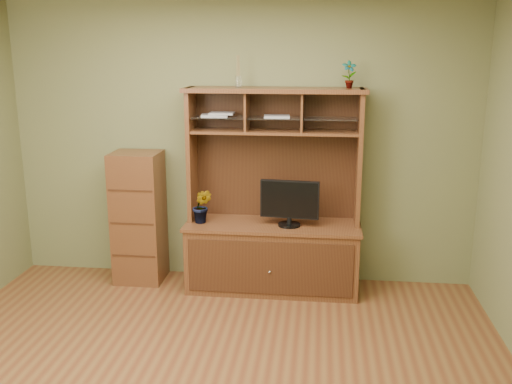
# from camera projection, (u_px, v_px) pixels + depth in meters

# --- Properties ---
(room) EXTENTS (4.54, 4.04, 2.74)m
(room) POSITION_uv_depth(u_px,v_px,m) (196.00, 195.00, 3.58)
(room) COLOR brown
(room) RESTS_ON ground
(media_hutch) EXTENTS (1.66, 0.61, 1.90)m
(media_hutch) POSITION_uv_depth(u_px,v_px,m) (273.00, 235.00, 5.40)
(media_hutch) COLOR #472414
(media_hutch) RESTS_ON room
(monitor) EXTENTS (0.54, 0.21, 0.43)m
(monitor) POSITION_uv_depth(u_px,v_px,m) (290.00, 202.00, 5.22)
(monitor) COLOR black
(monitor) RESTS_ON media_hutch
(orchid_plant) EXTENTS (0.19, 0.15, 0.33)m
(orchid_plant) POSITION_uv_depth(u_px,v_px,m) (202.00, 206.00, 5.33)
(orchid_plant) COLOR #23591E
(orchid_plant) RESTS_ON media_hutch
(top_plant) EXTENTS (0.14, 0.10, 0.24)m
(top_plant) POSITION_uv_depth(u_px,v_px,m) (349.00, 74.00, 5.04)
(top_plant) COLOR #275F21
(top_plant) RESTS_ON media_hutch
(reed_diffuser) EXTENTS (0.06, 0.06, 0.29)m
(reed_diffuser) POSITION_uv_depth(u_px,v_px,m) (238.00, 75.00, 5.15)
(reed_diffuser) COLOR silver
(reed_diffuser) RESTS_ON media_hutch
(magazines) EXTENTS (0.83, 0.21, 0.04)m
(magazines) POSITION_uv_depth(u_px,v_px,m) (237.00, 115.00, 5.24)
(magazines) COLOR silver
(magazines) RESTS_ON media_hutch
(side_cabinet) EXTENTS (0.46, 0.42, 1.29)m
(side_cabinet) POSITION_uv_depth(u_px,v_px,m) (139.00, 217.00, 5.57)
(side_cabinet) COLOR #472414
(side_cabinet) RESTS_ON room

